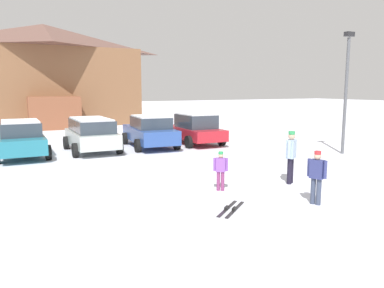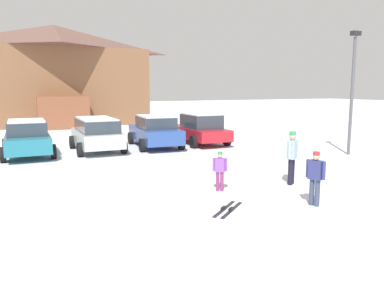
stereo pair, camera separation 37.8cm
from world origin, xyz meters
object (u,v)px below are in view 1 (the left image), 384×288
object	(u,v)px
parked_silver_wagon	(91,133)
skier_adult_in_blue_parka	(291,154)
parked_blue_hatchback	(150,131)
skier_teen_in_navy_coat	(317,174)
parked_teal_hatchback	(21,138)
lamp_post	(346,86)
parked_red_sedan	(195,129)
ski_lodge	(46,74)
pair_of_skis	(231,209)
skier_child_in_purple_jacket	(221,169)

from	to	relation	value
parked_silver_wagon	skier_adult_in_blue_parka	world-z (taller)	skier_adult_in_blue_parka
parked_silver_wagon	skier_adult_in_blue_parka	size ratio (longest dim) A/B	2.50
parked_blue_hatchback	skier_adult_in_blue_parka	distance (m)	9.12
skier_adult_in_blue_parka	skier_teen_in_navy_coat	size ratio (longest dim) A/B	1.19
parked_teal_hatchback	lamp_post	world-z (taller)	lamp_post
parked_red_sedan	skier_adult_in_blue_parka	bearing A→B (deg)	-98.52
parked_red_sedan	parked_silver_wagon	bearing A→B (deg)	-179.95
ski_lodge	parked_teal_hatchback	size ratio (longest dim) A/B	3.27
parked_teal_hatchback	parked_red_sedan	xyz separation A→B (m)	(8.60, -0.10, 0.01)
skier_teen_in_navy_coat	pair_of_skis	size ratio (longest dim) A/B	1.12
parked_silver_wagon	parked_red_sedan	xyz separation A→B (m)	(5.56, 0.01, -0.04)
parked_blue_hatchback	parked_red_sedan	distance (m)	2.59
skier_child_in_purple_jacket	ski_lodge	bearing A→B (deg)	94.01
parked_blue_hatchback	lamp_post	world-z (taller)	lamp_post
parked_blue_hatchback	skier_child_in_purple_jacket	bearing A→B (deg)	-97.64
parked_blue_hatchback	pair_of_skis	world-z (taller)	parked_blue_hatchback
skier_teen_in_navy_coat	parked_red_sedan	bearing A→B (deg)	78.34
parked_blue_hatchback	skier_teen_in_navy_coat	distance (m)	11.01
parked_teal_hatchback	pair_of_skis	bearing A→B (deg)	-68.35
skier_adult_in_blue_parka	pair_of_skis	distance (m)	3.50
skier_teen_in_navy_coat	pair_of_skis	world-z (taller)	skier_teen_in_navy_coat
lamp_post	skier_child_in_purple_jacket	bearing A→B (deg)	-161.50
ski_lodge	pair_of_skis	xyz separation A→B (m)	(1.09, -27.18, -4.21)
parked_blue_hatchback	skier_teen_in_navy_coat	xyz separation A→B (m)	(0.32, -11.01, -0.03)
skier_child_in_purple_jacket	pair_of_skis	bearing A→B (deg)	-113.23
parked_red_sedan	skier_teen_in_navy_coat	world-z (taller)	parked_red_sedan
ski_lodge	parked_red_sedan	bearing A→B (deg)	-71.74
lamp_post	parked_teal_hatchback	bearing A→B (deg)	155.50
parked_teal_hatchback	skier_child_in_purple_jacket	bearing A→B (deg)	-61.23
parked_red_sedan	skier_adult_in_blue_parka	distance (m)	9.12
parked_red_sedan	skier_teen_in_navy_coat	size ratio (longest dim) A/B	3.11
parked_red_sedan	skier_child_in_purple_jacket	size ratio (longest dim) A/B	3.75
skier_teen_in_navy_coat	parked_silver_wagon	bearing A→B (deg)	106.67
skier_teen_in_navy_coat	skier_child_in_purple_jacket	distance (m)	2.72
skier_adult_in_blue_parka	skier_teen_in_navy_coat	bearing A→B (deg)	-114.92
ski_lodge	parked_teal_hatchback	world-z (taller)	ski_lodge
parked_teal_hatchback	parked_silver_wagon	size ratio (longest dim) A/B	1.09
skier_teen_in_navy_coat	skier_child_in_purple_jacket	xyz separation A→B (m)	(-1.49, 2.27, -0.14)
skier_adult_in_blue_parka	skier_child_in_purple_jacket	xyz separation A→B (m)	(-2.41, 0.29, -0.28)
ski_lodge	pair_of_skis	world-z (taller)	ski_lodge
skier_child_in_purple_jacket	lamp_post	bearing A→B (deg)	18.50
skier_adult_in_blue_parka	lamp_post	distance (m)	7.04
parked_blue_hatchback	parked_red_sedan	world-z (taller)	parked_red_sedan
parked_teal_hatchback	parked_silver_wagon	bearing A→B (deg)	-1.89
parked_blue_hatchback	skier_child_in_purple_jacket	xyz separation A→B (m)	(-1.17, -8.74, -0.17)
parked_silver_wagon	parked_blue_hatchback	distance (m)	2.97
parked_red_sedan	parked_blue_hatchback	bearing A→B (deg)	179.64
parked_red_sedan	pair_of_skis	distance (m)	11.30
parked_teal_hatchback	parked_blue_hatchback	xyz separation A→B (m)	(6.02, -0.08, 0.01)
skier_adult_in_blue_parka	skier_child_in_purple_jacket	distance (m)	2.45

